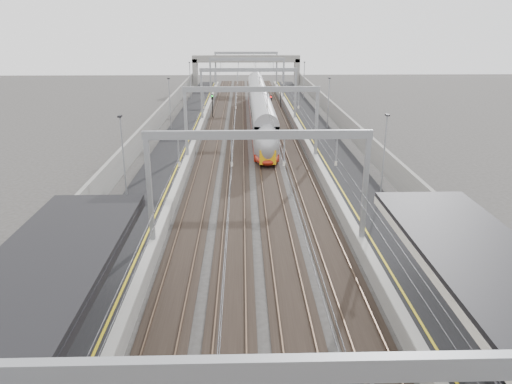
{
  "coord_description": "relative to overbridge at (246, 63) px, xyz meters",
  "views": [
    {
      "loc": [
        -0.87,
        -5.56,
        13.37
      ],
      "look_at": [
        0.0,
        26.05,
        2.56
      ],
      "focal_mm": 35.0,
      "sensor_mm": 36.0,
      "label": 1
    }
  ],
  "objects": [
    {
      "name": "wall_right",
      "position": [
        11.2,
        -55.0,
        -3.71
      ],
      "size": [
        0.3,
        120.0,
        3.2
      ],
      "primitive_type": "cube",
      "color": "gray",
      "rests_on": "ground"
    },
    {
      "name": "overhead_line",
      "position": [
        0.0,
        -48.38,
        0.83
      ],
      "size": [
        13.0,
        140.0,
        6.6
      ],
      "color": "gray",
      "rests_on": "platform_left"
    },
    {
      "name": "bench",
      "position": [
        8.33,
        -91.37,
        -3.8
      ],
      "size": [
        0.44,
        1.66,
        0.86
      ],
      "color": "black",
      "rests_on": "platform_right"
    },
    {
      "name": "signal_green",
      "position": [
        -5.2,
        -32.95,
        -2.89
      ],
      "size": [
        0.32,
        0.32,
        3.48
      ],
      "color": "black",
      "rests_on": "ground"
    },
    {
      "name": "platform_left",
      "position": [
        -8.0,
        -55.0,
        -4.81
      ],
      "size": [
        4.0,
        120.0,
        1.0
      ],
      "primitive_type": "cube",
      "color": "black",
      "rests_on": "ground"
    },
    {
      "name": "wall_left",
      "position": [
        -11.2,
        -55.0,
        -3.71
      ],
      "size": [
        0.3,
        120.0,
        3.2
      ],
      "primitive_type": "cube",
      "color": "gray",
      "rests_on": "ground"
    },
    {
      "name": "signal_red_far",
      "position": [
        5.4,
        -23.92,
        -2.89
      ],
      "size": [
        0.32,
        0.32,
        3.48
      ],
      "color": "black",
      "rests_on": "ground"
    },
    {
      "name": "signal_red_near",
      "position": [
        3.2,
        -34.09,
        -2.89
      ],
      "size": [
        0.32,
        0.32,
        3.48
      ],
      "color": "black",
      "rests_on": "ground"
    },
    {
      "name": "train",
      "position": [
        1.5,
        -38.8,
        -3.35
      ],
      "size": [
        2.5,
        45.59,
        3.96
      ],
      "color": "maroon",
      "rests_on": "ground"
    },
    {
      "name": "platform_right",
      "position": [
        8.0,
        -55.0,
        -4.81
      ],
      "size": [
        4.0,
        120.0,
        1.0
      ],
      "primitive_type": "cube",
      "color": "black",
      "rests_on": "ground"
    },
    {
      "name": "overbridge",
      "position": [
        0.0,
        0.0,
        0.0
      ],
      "size": [
        22.0,
        2.2,
        6.9
      ],
      "color": "gray",
      "rests_on": "ground"
    },
    {
      "name": "tracks",
      "position": [
        0.0,
        -55.0,
        -5.26
      ],
      "size": [
        11.4,
        140.0,
        0.2
      ],
      "color": "black",
      "rests_on": "ground"
    }
  ]
}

